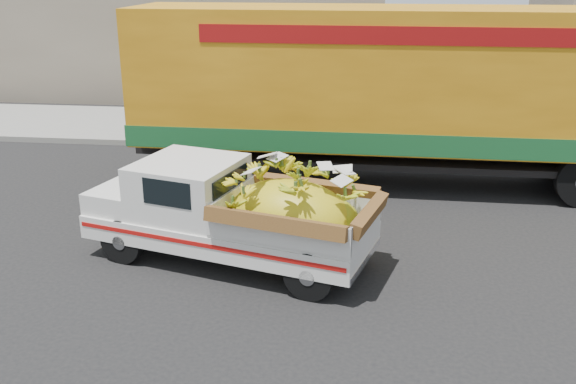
# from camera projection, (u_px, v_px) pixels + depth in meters

# --- Properties ---
(ground) EXTENTS (100.00, 100.00, 0.00)m
(ground) POSITION_uv_depth(u_px,v_px,m) (331.00, 252.00, 10.91)
(ground) COLOR black
(ground) RESTS_ON ground
(curb) EXTENTS (60.00, 0.25, 0.15)m
(curb) POSITION_uv_depth(u_px,v_px,m) (344.00, 149.00, 16.79)
(curb) COLOR gray
(curb) RESTS_ON ground
(sidewalk) EXTENTS (60.00, 4.00, 0.14)m
(sidewalk) POSITION_uv_depth(u_px,v_px,m) (347.00, 130.00, 18.76)
(sidewalk) COLOR gray
(sidewalk) RESTS_ON ground
(building_left) EXTENTS (18.00, 6.00, 5.00)m
(building_left) POSITION_uv_depth(u_px,v_px,m) (143.00, 24.00, 24.38)
(building_left) COLOR gray
(building_left) RESTS_ON ground
(pickup_truck) EXTENTS (4.91, 2.86, 1.62)m
(pickup_truck) POSITION_uv_depth(u_px,v_px,m) (249.00, 214.00, 10.19)
(pickup_truck) COLOR black
(pickup_truck) RESTS_ON ground
(semi_trailer) EXTENTS (12.01, 2.68, 3.80)m
(semi_trailer) POSITION_uv_depth(u_px,v_px,m) (410.00, 89.00, 13.66)
(semi_trailer) COLOR black
(semi_trailer) RESTS_ON ground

